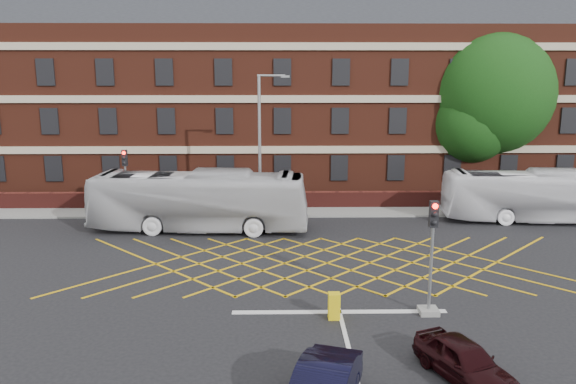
{
  "coord_description": "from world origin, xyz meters",
  "views": [
    {
      "loc": [
        -2.22,
        -22.98,
        8.7
      ],
      "look_at": [
        -1.84,
        1.5,
        3.53
      ],
      "focal_mm": 35.0,
      "sensor_mm": 36.0,
      "label": 1
    }
  ],
  "objects_px": {
    "street_lamp": "(261,173)",
    "traffic_light_far": "(127,192)",
    "bus_left": "(199,201)",
    "car_maroon": "(464,361)",
    "deciduous_tree": "(488,102)",
    "bus_right": "(538,196)",
    "traffic_light_near": "(431,268)",
    "utility_cabinet": "(334,306)",
    "direction_signs": "(96,191)"
  },
  "relations": [
    {
      "from": "bus_left",
      "to": "car_maroon",
      "type": "height_order",
      "value": "bus_left"
    },
    {
      "from": "car_maroon",
      "to": "direction_signs",
      "type": "xyz_separation_m",
      "value": [
        -17.03,
        20.35,
        0.78
      ]
    },
    {
      "from": "street_lamp",
      "to": "utility_cabinet",
      "type": "height_order",
      "value": "street_lamp"
    },
    {
      "from": "direction_signs",
      "to": "utility_cabinet",
      "type": "relative_size",
      "value": 2.26
    },
    {
      "from": "bus_left",
      "to": "bus_right",
      "type": "height_order",
      "value": "bus_left"
    },
    {
      "from": "deciduous_tree",
      "to": "street_lamp",
      "type": "xyz_separation_m",
      "value": [
        -16.17,
        -7.93,
        -3.73
      ]
    },
    {
      "from": "bus_right",
      "to": "traffic_light_near",
      "type": "xyz_separation_m",
      "value": [
        -9.96,
        -13.17,
        0.22
      ]
    },
    {
      "from": "bus_left",
      "to": "car_maroon",
      "type": "distance_m",
      "value": 18.88
    },
    {
      "from": "bus_left",
      "to": "street_lamp",
      "type": "height_order",
      "value": "street_lamp"
    },
    {
      "from": "deciduous_tree",
      "to": "street_lamp",
      "type": "distance_m",
      "value": 18.4
    },
    {
      "from": "car_maroon",
      "to": "bus_left",
      "type": "bearing_deg",
      "value": 98.84
    },
    {
      "from": "car_maroon",
      "to": "deciduous_tree",
      "type": "distance_m",
      "value": 28.32
    },
    {
      "from": "car_maroon",
      "to": "utility_cabinet",
      "type": "relative_size",
      "value": 3.59
    },
    {
      "from": "deciduous_tree",
      "to": "traffic_light_near",
      "type": "bearing_deg",
      "value": -114.21
    },
    {
      "from": "direction_signs",
      "to": "street_lamp",
      "type": "bearing_deg",
      "value": -12.75
    },
    {
      "from": "traffic_light_near",
      "to": "traffic_light_far",
      "type": "distance_m",
      "value": 20.16
    },
    {
      "from": "direction_signs",
      "to": "bus_left",
      "type": "bearing_deg",
      "value": -30.8
    },
    {
      "from": "car_maroon",
      "to": "traffic_light_far",
      "type": "distance_m",
      "value": 23.44
    },
    {
      "from": "car_maroon",
      "to": "direction_signs",
      "type": "distance_m",
      "value": 26.54
    },
    {
      "from": "deciduous_tree",
      "to": "traffic_light_near",
      "type": "xyz_separation_m",
      "value": [
        -9.59,
        -21.32,
        -4.92
      ]
    },
    {
      "from": "bus_left",
      "to": "street_lamp",
      "type": "relative_size",
      "value": 1.41
    },
    {
      "from": "deciduous_tree",
      "to": "direction_signs",
      "type": "bearing_deg",
      "value": -168.33
    },
    {
      "from": "bus_left",
      "to": "traffic_light_far",
      "type": "height_order",
      "value": "traffic_light_far"
    },
    {
      "from": "bus_left",
      "to": "car_maroon",
      "type": "relative_size",
      "value": 3.5
    },
    {
      "from": "deciduous_tree",
      "to": "traffic_light_far",
      "type": "bearing_deg",
      "value": -162.8
    },
    {
      "from": "traffic_light_near",
      "to": "street_lamp",
      "type": "relative_size",
      "value": 0.49
    },
    {
      "from": "bus_right",
      "to": "traffic_light_far",
      "type": "bearing_deg",
      "value": 93.62
    },
    {
      "from": "traffic_light_far",
      "to": "car_maroon",
      "type": "bearing_deg",
      "value": -51.69
    },
    {
      "from": "bus_left",
      "to": "direction_signs",
      "type": "distance_m",
      "value": 8.37
    },
    {
      "from": "street_lamp",
      "to": "utility_cabinet",
      "type": "xyz_separation_m",
      "value": [
        3.05,
        -13.76,
        -2.47
      ]
    },
    {
      "from": "bus_left",
      "to": "bus_right",
      "type": "distance_m",
      "value": 20.05
    },
    {
      "from": "traffic_light_far",
      "to": "utility_cabinet",
      "type": "relative_size",
      "value": 4.4
    },
    {
      "from": "bus_right",
      "to": "utility_cabinet",
      "type": "height_order",
      "value": "bus_right"
    },
    {
      "from": "car_maroon",
      "to": "deciduous_tree",
      "type": "xyz_separation_m",
      "value": [
        9.77,
        25.88,
        6.09
      ]
    },
    {
      "from": "deciduous_tree",
      "to": "bus_right",
      "type": "bearing_deg",
      "value": -87.4
    },
    {
      "from": "car_maroon",
      "to": "deciduous_tree",
      "type": "height_order",
      "value": "deciduous_tree"
    },
    {
      "from": "traffic_light_far",
      "to": "direction_signs",
      "type": "height_order",
      "value": "traffic_light_far"
    },
    {
      "from": "car_maroon",
      "to": "utility_cabinet",
      "type": "bearing_deg",
      "value": 106.12
    },
    {
      "from": "traffic_light_far",
      "to": "bus_left",
      "type": "bearing_deg",
      "value": -26.22
    },
    {
      "from": "street_lamp",
      "to": "traffic_light_far",
      "type": "bearing_deg",
      "value": 177.04
    },
    {
      "from": "bus_right",
      "to": "car_maroon",
      "type": "distance_m",
      "value": 20.45
    },
    {
      "from": "car_maroon",
      "to": "traffic_light_far",
      "type": "relative_size",
      "value": 0.82
    },
    {
      "from": "car_maroon",
      "to": "street_lamp",
      "type": "relative_size",
      "value": 0.4
    },
    {
      "from": "deciduous_tree",
      "to": "utility_cabinet",
      "type": "relative_size",
      "value": 12.11
    },
    {
      "from": "bus_left",
      "to": "car_maroon",
      "type": "xyz_separation_m",
      "value": [
        9.84,
        -16.07,
        -1.11
      ]
    },
    {
      "from": "bus_left",
      "to": "utility_cabinet",
      "type": "relative_size",
      "value": 12.56
    },
    {
      "from": "bus_right",
      "to": "utility_cabinet",
      "type": "relative_size",
      "value": 11.43
    },
    {
      "from": "deciduous_tree",
      "to": "traffic_light_near",
      "type": "height_order",
      "value": "deciduous_tree"
    },
    {
      "from": "direction_signs",
      "to": "deciduous_tree",
      "type": "bearing_deg",
      "value": 11.67
    },
    {
      "from": "bus_right",
      "to": "utility_cabinet",
      "type": "bearing_deg",
      "value": 140.2
    }
  ]
}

